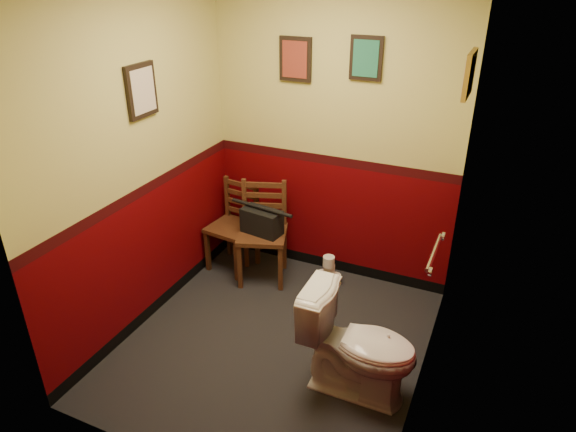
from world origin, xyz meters
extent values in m
cube|color=black|center=(0.00, 0.00, 0.00)|extent=(2.20, 2.40, 0.00)
cube|color=#4E0206|center=(0.00, 1.20, 1.35)|extent=(2.20, 0.00, 2.70)
cube|color=#4E0206|center=(0.00, -1.20, 1.35)|extent=(2.20, 0.00, 2.70)
cube|color=#4E0206|center=(-1.10, 0.00, 1.35)|extent=(0.00, 2.40, 2.70)
cube|color=#4E0206|center=(1.10, 0.00, 1.35)|extent=(0.00, 2.40, 2.70)
cylinder|color=silver|center=(1.07, 0.25, 0.95)|extent=(0.03, 0.50, 0.03)
cylinder|color=silver|center=(1.09, 0.00, 0.95)|extent=(0.02, 0.06, 0.06)
cylinder|color=silver|center=(1.09, 0.50, 0.95)|extent=(0.02, 0.06, 0.06)
cube|color=black|center=(-0.35, 1.18, 1.95)|extent=(0.28, 0.03, 0.36)
cube|color=maroon|center=(-0.35, 1.17, 1.95)|extent=(0.22, 0.01, 0.30)
cube|color=black|center=(0.25, 1.18, 2.00)|extent=(0.26, 0.03, 0.34)
cube|color=#20674C|center=(0.25, 1.17, 2.00)|extent=(0.20, 0.01, 0.28)
cube|color=black|center=(-1.08, 0.10, 1.85)|extent=(0.03, 0.30, 0.38)
cube|color=#C6B39B|center=(-1.07, 0.10, 1.85)|extent=(0.01, 0.24, 0.31)
cube|color=olive|center=(1.08, 0.60, 2.05)|extent=(0.03, 0.34, 0.28)
cube|color=#C6B39B|center=(1.07, 0.60, 2.05)|extent=(0.01, 0.28, 0.22)
imported|color=white|center=(0.72, -0.20, 0.38)|extent=(0.79, 0.44, 0.77)
cylinder|color=silver|center=(0.89, -0.13, 0.07)|extent=(0.14, 0.14, 0.14)
cylinder|color=silver|center=(0.89, -0.13, 0.30)|extent=(0.02, 0.02, 0.39)
cube|color=#562F19|center=(-0.85, 0.85, 0.43)|extent=(0.44, 0.44, 0.04)
cube|color=#562F19|center=(-1.04, 0.70, 0.21)|extent=(0.04, 0.04, 0.43)
cube|color=#562F19|center=(-1.00, 1.04, 0.21)|extent=(0.04, 0.04, 0.43)
cube|color=#562F19|center=(-0.70, 0.66, 0.21)|extent=(0.04, 0.04, 0.43)
cube|color=#562F19|center=(-0.66, 1.00, 0.21)|extent=(0.04, 0.04, 0.43)
cube|color=#562F19|center=(-1.00, 1.04, 0.64)|extent=(0.04, 0.04, 0.43)
cube|color=#562F19|center=(-0.66, 1.00, 0.64)|extent=(0.04, 0.04, 0.43)
cube|color=#562F19|center=(-0.83, 1.02, 0.52)|extent=(0.32, 0.06, 0.04)
cube|color=#562F19|center=(-0.83, 1.02, 0.61)|extent=(0.32, 0.06, 0.04)
cube|color=#562F19|center=(-0.83, 1.02, 0.71)|extent=(0.32, 0.06, 0.04)
cube|color=#562F19|center=(-0.83, 1.02, 0.80)|extent=(0.32, 0.06, 0.04)
cube|color=#562F19|center=(-0.50, 0.79, 0.46)|extent=(0.54, 0.54, 0.04)
cube|color=#562F19|center=(-0.61, 0.56, 0.23)|extent=(0.05, 0.05, 0.46)
cube|color=#562F19|center=(-0.73, 0.91, 0.23)|extent=(0.05, 0.05, 0.46)
cube|color=#562F19|center=(-0.27, 0.68, 0.23)|extent=(0.05, 0.05, 0.46)
cube|color=#562F19|center=(-0.39, 1.03, 0.23)|extent=(0.05, 0.05, 0.46)
cube|color=#562F19|center=(-0.73, 0.91, 0.69)|extent=(0.05, 0.05, 0.46)
cube|color=#562F19|center=(-0.39, 1.03, 0.69)|extent=(0.05, 0.05, 0.46)
cube|color=#562F19|center=(-0.56, 0.97, 0.56)|extent=(0.34, 0.14, 0.05)
cube|color=#562F19|center=(-0.56, 0.97, 0.66)|extent=(0.34, 0.14, 0.05)
cube|color=#562F19|center=(-0.56, 0.97, 0.76)|extent=(0.34, 0.14, 0.05)
cube|color=#562F19|center=(-0.56, 0.97, 0.87)|extent=(0.34, 0.14, 0.05)
cube|color=black|center=(-0.50, 0.79, 0.59)|extent=(0.38, 0.23, 0.23)
cylinder|color=black|center=(-0.50, 0.79, 0.73)|extent=(0.32, 0.08, 0.03)
cylinder|color=silver|center=(0.04, 0.97, 0.05)|extent=(0.11, 0.11, 0.10)
cylinder|color=silver|center=(0.15, 0.97, 0.05)|extent=(0.11, 0.11, 0.10)
cylinder|color=silver|center=(0.10, 0.96, 0.15)|extent=(0.11, 0.11, 0.10)
cylinder|color=silver|center=(0.10, 0.94, 0.24)|extent=(0.11, 0.11, 0.10)
camera|label=1|loc=(1.38, -2.82, 2.70)|focal=32.00mm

